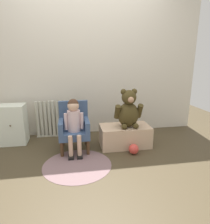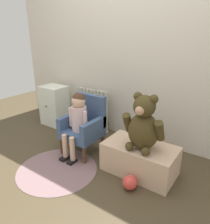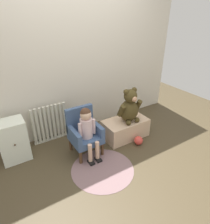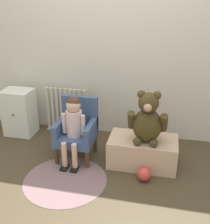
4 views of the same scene
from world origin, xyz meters
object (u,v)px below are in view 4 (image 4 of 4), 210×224
toy_ball (144,174)px  radiator (66,111)px  large_teddy_bear (147,120)px  child_armchair (77,129)px  small_dresser (19,112)px  low_bench (143,151)px  child_figure (73,121)px  floor_rug (65,180)px

toy_ball → radiator: bearing=142.5°
large_teddy_bear → toy_ball: 0.53m
radiator → child_armchair: size_ratio=0.89×
child_armchair → small_dresser: bearing=158.1°
small_dresser → low_bench: bearing=-12.9°
child_figure → large_teddy_bear: size_ratio=1.35×
small_dresser → low_bench: 1.66m
radiator → child_armchair: (0.32, -0.54, 0.04)m
floor_rug → small_dresser: bearing=137.4°
small_dresser → large_teddy_bear: 1.71m
radiator → small_dresser: same height
large_teddy_bear → low_bench: bearing=130.5°
radiator → large_teddy_bear: (1.08, -0.59, 0.25)m
radiator → large_teddy_bear: size_ratio=1.09×
low_bench → toy_ball: bearing=-80.5°
child_armchair → large_teddy_bear: size_ratio=1.23×
radiator → low_bench: size_ratio=0.83×
radiator → child_figure: bearing=-63.8°
small_dresser → low_bench: small_dresser is taller
child_figure → toy_ball: child_figure is taller
small_dresser → large_teddy_bear: size_ratio=1.09×
small_dresser → floor_rug: size_ratio=0.72×
radiator → floor_rug: bearing=-71.6°
floor_rug → toy_ball: bearing=12.9°
child_armchair → floor_rug: (0.02, -0.47, -0.32)m
floor_rug → toy_ball: (0.76, 0.17, 0.06)m
small_dresser → child_figure: size_ratio=0.80×
large_teddy_bear → toy_ball: size_ratio=4.04×
radiator → floor_rug: size_ratio=0.72×
small_dresser → floor_rug: bearing=-42.6°
child_armchair → floor_rug: 0.57m
child_figure → radiator: bearing=116.2°
small_dresser → floor_rug: 1.26m
child_figure → low_bench: (0.72, 0.10, -0.33)m
child_figure → toy_ball: 0.89m
child_armchair → large_teddy_bear: bearing=-3.9°
low_bench → toy_ball: size_ratio=5.31×
child_armchair → toy_ball: child_armchair is taller
low_bench → toy_ball: 0.30m
radiator → child_armchair: child_armchair is taller
radiator → child_armchair: bearing=-59.4°
large_teddy_bear → toy_ball: bearing=-86.4°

